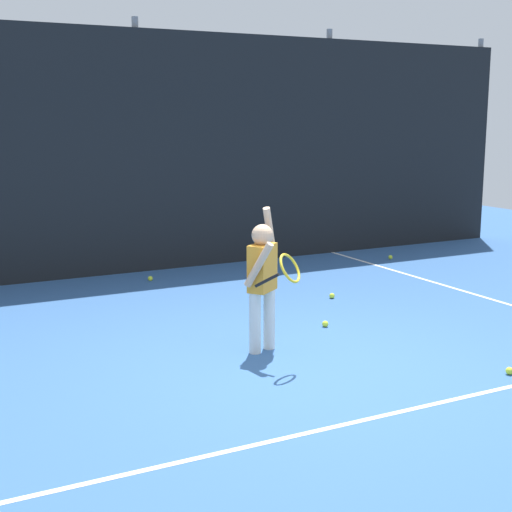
% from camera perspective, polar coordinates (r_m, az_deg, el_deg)
% --- Properties ---
extents(ground_plane, '(20.00, 20.00, 0.00)m').
position_cam_1_polar(ground_plane, '(6.56, 4.36, -8.56)').
color(ground_plane, '#335B93').
extents(court_line_baseline, '(9.00, 0.05, 0.00)m').
position_cam_1_polar(court_line_baseline, '(5.66, 10.74, -11.93)').
color(court_line_baseline, white).
rests_on(court_line_baseline, ground).
extents(court_line_sideline, '(0.05, 9.00, 0.00)m').
position_cam_1_polar(court_line_sideline, '(9.26, 18.10, -3.29)').
color(court_line_sideline, white).
rests_on(court_line_sideline, ground).
extents(back_fence_windscreen, '(12.79, 0.08, 3.35)m').
position_cam_1_polar(back_fence_windscreen, '(10.38, -9.02, 7.94)').
color(back_fence_windscreen, black).
rests_on(back_fence_windscreen, ground).
extents(fence_post_2, '(0.09, 0.09, 3.50)m').
position_cam_1_polar(fence_post_2, '(10.43, -9.13, 8.36)').
color(fence_post_2, slate).
rests_on(fence_post_2, ground).
extents(fence_post_3, '(0.09, 0.09, 3.50)m').
position_cam_1_polar(fence_post_3, '(11.79, 5.59, 8.71)').
color(fence_post_3, slate).
rests_on(fence_post_3, ground).
extents(fence_post_4, '(0.09, 0.09, 3.50)m').
position_cam_1_polar(fence_post_4, '(13.74, 16.73, 8.61)').
color(fence_post_4, slate).
rests_on(fence_post_4, ground).
extents(tennis_player, '(0.48, 0.85, 1.35)m').
position_cam_1_polar(tennis_player, '(6.75, 0.58, -1.56)').
color(tennis_player, silver).
rests_on(tennis_player, ground).
extents(tennis_ball_0, '(0.07, 0.07, 0.07)m').
position_cam_1_polar(tennis_ball_0, '(7.74, 5.42, -5.28)').
color(tennis_ball_0, '#CCE033').
rests_on(tennis_ball_0, ground).
extents(tennis_ball_1, '(0.07, 0.07, 0.07)m').
position_cam_1_polar(tennis_ball_1, '(6.69, 19.15, -8.45)').
color(tennis_ball_1, '#CCE033').
rests_on(tennis_ball_1, ground).
extents(tennis_ball_2, '(0.07, 0.07, 0.07)m').
position_cam_1_polar(tennis_ball_2, '(9.92, -8.24, -1.74)').
color(tennis_ball_2, '#CCE033').
rests_on(tennis_ball_2, ground).
extents(tennis_ball_4, '(0.07, 0.07, 0.07)m').
position_cam_1_polar(tennis_ball_4, '(11.49, 10.43, -0.09)').
color(tennis_ball_4, '#CCE033').
rests_on(tennis_ball_4, ground).
extents(tennis_ball_6, '(0.07, 0.07, 0.07)m').
position_cam_1_polar(tennis_ball_6, '(8.93, 5.94, -3.10)').
color(tennis_ball_6, '#CCE033').
rests_on(tennis_ball_6, ground).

